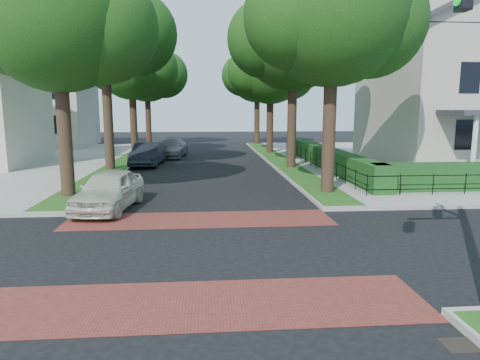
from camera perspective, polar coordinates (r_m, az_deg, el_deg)
name	(u,v)px	position (r m, az deg, el deg)	size (l,w,h in m)	color
ground	(198,250)	(11.62, -5.58, -9.32)	(120.00, 120.00, 0.00)	black
sidewalk_ne	(467,159)	(35.84, 28.00, 2.51)	(30.00, 30.00, 0.15)	gray
crosswalk_far	(200,220)	(14.68, -5.38, -5.28)	(9.00, 2.20, 0.01)	maroon
crosswalk_near	(196,304)	(8.65, -5.93, -16.13)	(9.00, 2.20, 0.01)	maroon
storm_drain	(463,345)	(8.15, 27.60, -18.92)	(0.65, 0.45, 0.01)	black
grass_strip_ne	(278,159)	(30.75, 5.13, 2.77)	(1.60, 29.80, 0.02)	#264C15
grass_strip_nw	(125,161)	(30.83, -15.10, 2.50)	(1.60, 29.80, 0.02)	#264C15
tree_right_near	(334,14)	(19.40, 12.41, 20.84)	(7.75, 6.67, 10.66)	black
tree_right_mid	(295,37)	(27.13, 7.28, 18.43)	(8.25, 7.09, 11.22)	black
tree_right_far	(271,69)	(35.77, 4.20, 14.55)	(7.25, 6.23, 9.74)	black
tree_right_back	(258,73)	(44.69, 2.40, 14.01)	(7.50, 6.45, 10.20)	black
tree_left_near	(61,18)	(19.40, -22.71, 19.27)	(7.50, 6.45, 10.20)	black
tree_left_mid	(106,28)	(27.23, -17.39, 18.82)	(8.00, 6.88, 11.48)	black
tree_left_far	(133,65)	(35.82, -14.08, 14.63)	(7.00, 6.02, 9.86)	black
tree_left_back	(148,71)	(44.74, -12.16, 13.99)	(7.75, 6.66, 10.44)	black
hedge_main_road	(326,157)	(27.21, 11.38, 3.00)	(1.00, 18.00, 1.20)	#153C14
fence_main_road	(313,160)	(27.02, 9.74, 2.68)	(0.06, 18.00, 0.90)	black
house_victorian	(474,73)	(32.06, 28.77, 12.43)	(13.00, 13.05, 12.48)	#B3AFA1
house_left_far	(40,95)	(45.80, -25.09, 10.24)	(10.00, 9.00, 10.14)	#B3AFA1
parked_car_front	(109,190)	(16.68, -17.08, -1.28)	(1.75, 4.36, 1.49)	beige
parked_car_middle	(148,154)	(28.98, -12.18, 3.41)	(1.64, 4.71, 1.55)	black
parked_car_rear	(172,148)	(33.75, -9.07, 4.22)	(1.98, 4.87, 1.41)	slate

